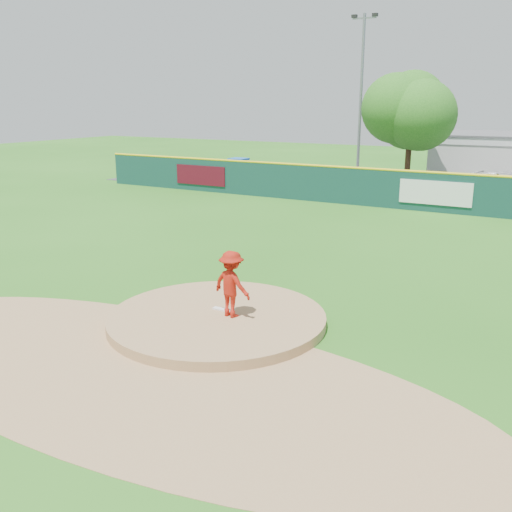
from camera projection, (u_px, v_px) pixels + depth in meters
The scene contains 12 objects.
ground at pixel (217, 323), 14.46m from camera, with size 120.00×120.00×0.00m, color #286B19.
pitchers_mound at pixel (217, 323), 14.46m from camera, with size 5.50×5.50×0.50m, color #9E774C.
pitching_rubber at pixel (223, 310), 14.64m from camera, with size 0.60×0.15×0.04m, color white.
infield_dirt_arc at pixel (139, 370), 11.94m from camera, with size 15.40×15.40×0.01m, color #9E774C.
parking_lot at pixel (445, 188), 37.13m from camera, with size 44.00×16.00×0.02m, color #38383A.
pitcher at pixel (232, 284), 14.06m from camera, with size 1.08×0.62×1.68m, color #A41A0E.
van at pixel (507, 184), 32.91m from camera, with size 2.62×5.69×1.58m, color silver.
fence_banners at pixel (305, 183), 32.01m from camera, with size 17.93×0.04×1.20m.
playground_slide at pixel (238, 171), 38.52m from camera, with size 1.12×3.16×1.75m.
outfield_fence at pixel (409, 189), 29.29m from camera, with size 40.00×0.14×2.07m.
deciduous_tree at pixel (411, 116), 35.21m from camera, with size 5.60×5.60×7.36m.
light_pole_left at pixel (361, 92), 38.40m from camera, with size 1.75×0.25×11.00m.
Camera 1 is at (7.51, -11.27, 5.45)m, focal length 40.00 mm.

